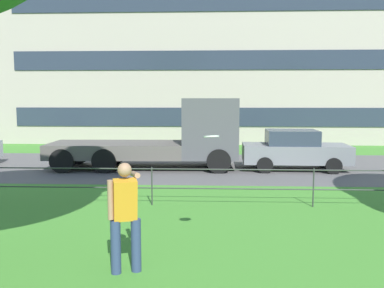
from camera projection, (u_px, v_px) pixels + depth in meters
street_strip at (224, 167)px, 16.52m from camera, size 80.00×7.22×0.01m
park_fence at (232, 180)px, 10.45m from camera, size 28.86×0.04×1.00m
person_thrower at (125, 214)px, 6.43m from camera, size 0.49×0.87×1.76m
frisbee at (211, 136)px, 7.01m from camera, size 0.35×0.35×0.06m
flatbed_truck_center at (172, 137)px, 16.07m from camera, size 7.38×2.65×2.75m
car_grey_far_left at (294, 150)px, 15.76m from camera, size 4.04×1.90×1.54m
apartment_building_background at (264, 22)px, 30.65m from camera, size 37.38×15.36×16.87m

